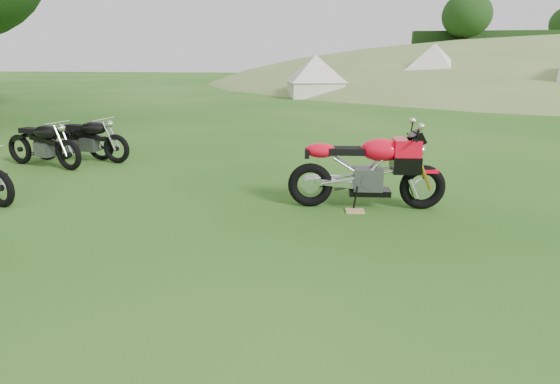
% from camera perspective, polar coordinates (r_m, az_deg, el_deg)
% --- Properties ---
extents(ground, '(120.00, 120.00, 0.00)m').
position_cam_1_polar(ground, '(5.43, -2.08, -7.44)').
color(ground, '#194B10').
rests_on(ground, ground).
extents(sport_motorcycle, '(2.23, 0.72, 1.32)m').
position_cam_1_polar(sport_motorcycle, '(6.96, 10.56, 3.33)').
color(sport_motorcycle, red).
rests_on(sport_motorcycle, ground).
extents(plywood_board, '(0.29, 0.24, 0.02)m').
position_cam_1_polar(plywood_board, '(6.91, 9.11, -2.29)').
color(plywood_board, tan).
rests_on(plywood_board, ground).
extents(vintage_moto_b, '(1.96, 0.73, 1.01)m').
position_cam_1_polar(vintage_moto_b, '(10.81, -22.36, 6.11)').
color(vintage_moto_b, black).
rests_on(vintage_moto_b, ground).
extents(vintage_moto_c, '(1.98, 0.94, 1.02)m').
position_cam_1_polar(vintage_moto_c, '(10.60, -26.98, 5.40)').
color(vintage_moto_c, black).
rests_on(vintage_moto_c, ground).
extents(vintage_moto_d, '(1.73, 0.62, 0.89)m').
position_cam_1_polar(vintage_moto_d, '(11.08, -23.98, 5.83)').
color(vintage_moto_d, black).
rests_on(vintage_moto_d, ground).
extents(tent_left, '(3.38, 3.38, 2.39)m').
position_cam_1_polar(tent_left, '(26.30, 4.34, 14.05)').
color(tent_left, silver).
rests_on(tent_left, ground).
extents(tent_mid, '(4.13, 4.13, 2.76)m').
position_cam_1_polar(tent_mid, '(27.74, 18.15, 13.80)').
color(tent_mid, silver).
rests_on(tent_mid, ground).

